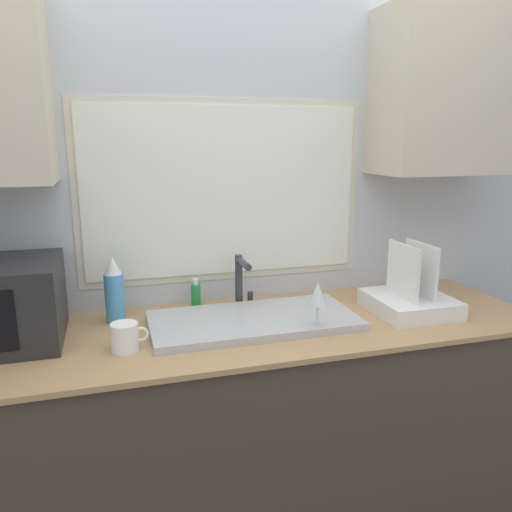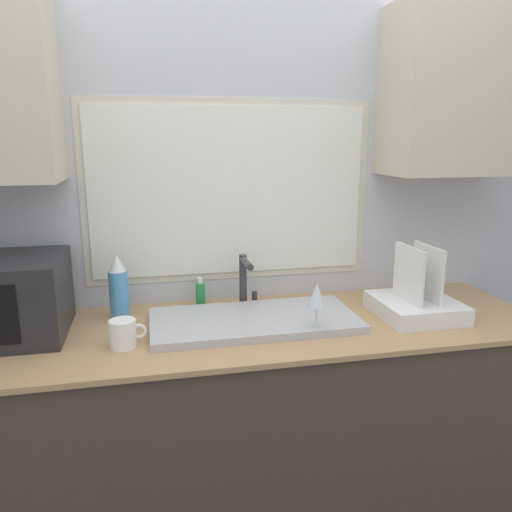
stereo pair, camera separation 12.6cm
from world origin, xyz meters
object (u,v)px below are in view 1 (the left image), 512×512
(spray_bottle, at_px, (114,291))
(wine_glass, at_px, (318,295))
(dish_rack, at_px, (410,299))
(soap_bottle, at_px, (196,295))
(mug_near_sink, at_px, (125,337))
(faucet, at_px, (241,277))

(spray_bottle, relative_size, wine_glass, 1.32)
(dish_rack, distance_m, wine_glass, 0.48)
(wine_glass, bearing_deg, spray_bottle, 154.49)
(soap_bottle, relative_size, wine_glass, 0.64)
(dish_rack, xyz_separation_m, wine_glass, (-0.46, -0.11, 0.09))
(dish_rack, relative_size, wine_glass, 1.65)
(spray_bottle, distance_m, soap_bottle, 0.35)
(dish_rack, distance_m, mug_near_sink, 1.15)
(dish_rack, height_order, wine_glass, dish_rack)
(dish_rack, bearing_deg, soap_bottle, 159.74)
(faucet, relative_size, dish_rack, 0.69)
(spray_bottle, xyz_separation_m, mug_near_sink, (0.03, -0.30, -0.08))
(dish_rack, bearing_deg, mug_near_sink, -176.57)
(faucet, xyz_separation_m, spray_bottle, (-0.52, -0.02, -0.01))
(spray_bottle, distance_m, mug_near_sink, 0.31)
(faucet, height_order, wine_glass, faucet)
(soap_bottle, bearing_deg, dish_rack, -20.26)
(soap_bottle, relative_size, mug_near_sink, 1.00)
(faucet, bearing_deg, soap_bottle, 161.87)
(faucet, distance_m, spray_bottle, 0.52)
(faucet, xyz_separation_m, wine_glass, (0.19, -0.36, 0.01))
(faucet, relative_size, mug_near_sink, 1.79)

